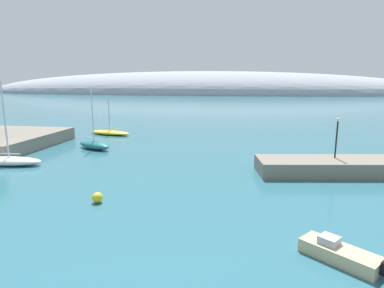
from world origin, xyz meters
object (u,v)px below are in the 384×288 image
Objects in this scene: sailboat_yellow_outer_mooring at (110,132)px; harbor_lamp_post at (337,133)px; mooring_buoy_yellow at (97,198)px; sailboat_teal_near_shore at (94,145)px; sailboat_white_mid_mooring at (9,160)px; motorboat_sand_foreground at (339,253)px.

sailboat_yellow_outer_mooring reaches higher than harbor_lamp_post.
sailboat_yellow_outer_mooring is 32.13m from mooring_buoy_yellow.
sailboat_white_mid_mooring is (-5.37, -9.52, -0.05)m from sailboat_teal_near_shore.
sailboat_teal_near_shore is 0.92× the size of sailboat_white_mid_mooring.
motorboat_sand_foreground is 4.85× the size of mooring_buoy_yellow.
sailboat_yellow_outer_mooring is at bearing -12.17° from motorboat_sand_foreground.
sailboat_yellow_outer_mooring is 36.91m from harbor_lamp_post.
sailboat_white_mid_mooring is 1.13× the size of sailboat_yellow_outer_mooring.
sailboat_white_mid_mooring is at bearing -175.24° from harbor_lamp_post.
sailboat_white_mid_mooring is 2.25× the size of harbor_lamp_post.
sailboat_white_mid_mooring is 11.24× the size of mooring_buoy_yellow.
mooring_buoy_yellow is at bearing -149.65° from harbor_lamp_post.
sailboat_teal_near_shore is 2.06× the size of harbor_lamp_post.
harbor_lamp_post is at bearing 0.56° from sailboat_white_mid_mooring.
sailboat_white_mid_mooring is at bearing 96.26° from sailboat_yellow_outer_mooring.
motorboat_sand_foreground is 16.95m from mooring_buoy_yellow.
harbor_lamp_post is at bearing 164.12° from sailboat_yellow_outer_mooring.
sailboat_teal_near_shore is at bearing 56.34° from sailboat_white_mid_mooring.
mooring_buoy_yellow is 23.59m from harbor_lamp_post.
sailboat_yellow_outer_mooring is 1.99× the size of harbor_lamp_post.
sailboat_white_mid_mooring reaches higher than sailboat_teal_near_shore.
harbor_lamp_post reaches higher than motorboat_sand_foreground.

